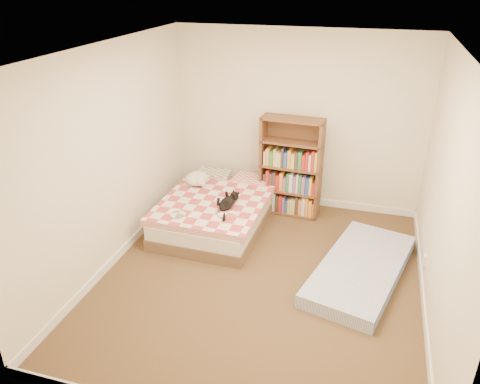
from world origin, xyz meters
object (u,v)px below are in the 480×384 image
(bed, at_px, (217,210))
(black_cat, at_px, (228,202))
(bookshelf, at_px, (290,178))
(white_dog, at_px, (197,179))
(floor_mattress, at_px, (361,269))

(bed, height_order, black_cat, black_cat)
(bookshelf, bearing_deg, white_dog, -159.66)
(black_cat, distance_m, white_dog, 0.81)
(white_dog, bearing_deg, floor_mattress, -20.44)
(white_dog, bearing_deg, black_cat, -39.08)
(black_cat, relative_size, white_dog, 1.72)
(floor_mattress, relative_size, white_dog, 4.86)
(black_cat, height_order, white_dog, white_dog)
(bed, height_order, white_dog, white_dog)
(white_dog, bearing_deg, bookshelf, 18.12)
(floor_mattress, bearing_deg, black_cat, -179.17)
(white_dog, bearing_deg, bed, -34.35)
(floor_mattress, bearing_deg, white_dog, 172.40)
(bed, bearing_deg, white_dog, 145.65)
(bookshelf, relative_size, floor_mattress, 0.78)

